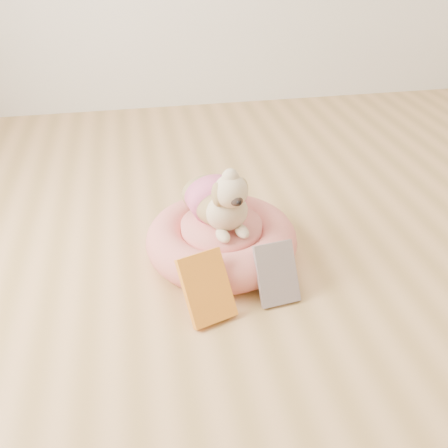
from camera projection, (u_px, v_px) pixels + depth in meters
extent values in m
plane|color=#AD8448|center=(362.00, 340.00, 1.55)|extent=(4.50, 4.50, 0.00)
cylinder|color=#D55361|center=(222.00, 246.00, 1.90)|extent=(0.42, 0.42, 0.09)
torus|color=#D55361|center=(222.00, 239.00, 1.89)|extent=(0.57, 0.57, 0.15)
cylinder|color=#D55361|center=(221.00, 232.00, 1.87)|extent=(0.30, 0.30, 0.08)
cube|color=gold|center=(207.00, 288.00, 1.60)|extent=(0.19, 0.19, 0.21)
cube|color=silver|center=(277.00, 274.00, 1.68)|extent=(0.15, 0.14, 0.19)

